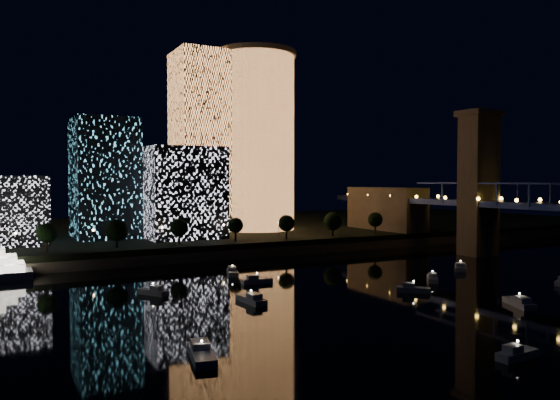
{
  "coord_description": "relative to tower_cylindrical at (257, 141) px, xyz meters",
  "views": [
    {
      "loc": [
        -83.92,
        -84.68,
        25.76
      ],
      "look_at": [
        -10.1,
        55.0,
        20.24
      ],
      "focal_mm": 35.0,
      "sensor_mm": 36.0,
      "label": 1
    }
  ],
  "objects": [
    {
      "name": "esplanade_trees",
      "position": [
        -43.87,
        -38.38,
        -32.41
      ],
      "size": [
        166.09,
        6.93,
        8.97
      ],
      "color": "black",
      "rests_on": "far_bank"
    },
    {
      "name": "ground",
      "position": [
        -16.36,
        -126.38,
        -42.88
      ],
      "size": [
        520.0,
        520.0,
        0.0
      ],
      "primitive_type": "plane",
      "color": "black",
      "rests_on": "ground"
    },
    {
      "name": "motorboats",
      "position": [
        -21.61,
        -113.96,
        -42.06
      ],
      "size": [
        108.41,
        90.01,
        2.78
      ],
      "color": "silver",
      "rests_on": "ground"
    },
    {
      "name": "midrise_blocks",
      "position": [
        -70.76,
        -7.83,
        -20.61
      ],
      "size": [
        115.19,
        45.25,
        43.47
      ],
      "color": "silver",
      "rests_on": "far_bank"
    },
    {
      "name": "tower_rectangular",
      "position": [
        -22.45,
        4.66,
        -0.93
      ],
      "size": [
        23.22,
        23.22,
        73.89
      ],
      "primitive_type": "cube",
      "color": "#FF9C51",
      "rests_on": "far_bank"
    },
    {
      "name": "far_bank",
      "position": [
        -16.36,
        33.62,
        -40.38
      ],
      "size": [
        420.0,
        160.0,
        5.0
      ],
      "primitive_type": "cube",
      "color": "black",
      "rests_on": "ground"
    },
    {
      "name": "tower_cylindrical",
      "position": [
        0.0,
        0.0,
        0.0
      ],
      "size": [
        34.0,
        34.0,
        75.5
      ],
      "color": "#FF9C51",
      "rests_on": "far_bank"
    },
    {
      "name": "street_lamps",
      "position": [
        -50.36,
        -32.38,
        -33.85
      ],
      "size": [
        132.7,
        0.7,
        5.65
      ],
      "color": "black",
      "rests_on": "far_bank"
    },
    {
      "name": "seawall",
      "position": [
        -16.36,
        -44.38,
        -41.38
      ],
      "size": [
        420.0,
        6.0,
        3.0
      ],
      "primitive_type": "cube",
      "color": "#6B5E4C",
      "rests_on": "ground"
    }
  ]
}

